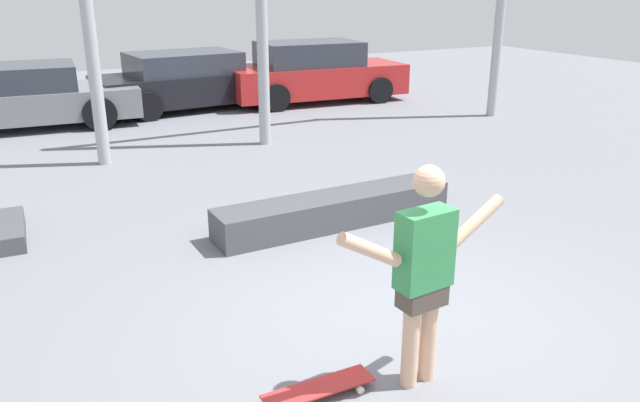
% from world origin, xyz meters
% --- Properties ---
extents(ground_plane, '(36.00, 36.00, 0.00)m').
position_xyz_m(ground_plane, '(0.00, 0.00, 0.00)').
color(ground_plane, slate).
extents(skateboarder, '(1.43, 0.23, 1.65)m').
position_xyz_m(skateboarder, '(-0.40, -0.78, 0.92)').
color(skateboarder, '#DBAD89').
rests_on(skateboarder, ground_plane).
extents(skateboard, '(0.82, 0.25, 0.08)m').
position_xyz_m(skateboard, '(-1.13, -0.60, 0.06)').
color(skateboard, red).
rests_on(skateboard, ground_plane).
extents(grind_box, '(3.00, 0.60, 0.37)m').
position_xyz_m(grind_box, '(0.58, 2.24, 0.19)').
color(grind_box, '#47474C').
rests_on(grind_box, ground_plane).
extents(parked_car_grey, '(4.49, 2.22, 1.24)m').
position_xyz_m(parked_car_grey, '(-2.37, 9.80, 0.61)').
color(parked_car_grey, slate).
rests_on(parked_car_grey, ground_plane).
extents(parked_car_black, '(4.40, 2.18, 1.28)m').
position_xyz_m(parked_car_black, '(1.21, 10.18, 0.62)').
color(parked_car_black, black).
rests_on(parked_car_black, ground_plane).
extents(parked_car_red, '(4.37, 2.13, 1.43)m').
position_xyz_m(parked_car_red, '(4.11, 9.63, 0.68)').
color(parked_car_red, red).
rests_on(parked_car_red, ground_plane).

